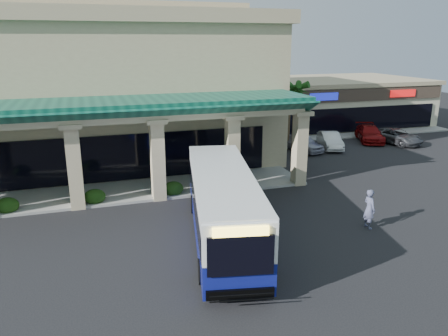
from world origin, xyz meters
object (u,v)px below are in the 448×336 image
object	(u,v)px
transit_bus	(223,207)
car_white	(330,140)
car_silver	(302,143)
car_gray	(395,136)
pedestrian	(369,209)
car_red	(369,134)

from	to	relation	value
transit_bus	car_white	bearing A→B (deg)	56.48
car_silver	car_gray	world-z (taller)	car_silver
car_gray	pedestrian	bearing A→B (deg)	-148.34
car_red	car_gray	xyz separation A→B (m)	(1.63, -1.55, -0.03)
car_white	transit_bus	bearing A→B (deg)	-117.71
car_silver	car_white	size ratio (longest dim) A/B	0.98
pedestrian	car_gray	bearing A→B (deg)	-44.22
car_silver	car_white	xyz separation A→B (m)	(2.68, 0.08, -0.01)
car_red	car_gray	size ratio (longest dim) A/B	1.00
pedestrian	car_white	bearing A→B (deg)	-26.74
transit_bus	car_red	size ratio (longest dim) A/B	2.35
transit_bus	car_red	bearing A→B (deg)	50.57
transit_bus	car_red	distance (m)	24.62
car_silver	car_red	bearing A→B (deg)	-2.40
car_white	car_red	bearing A→B (deg)	32.64
pedestrian	car_red	bearing A→B (deg)	-37.87
car_red	car_gray	bearing A→B (deg)	-20.69
pedestrian	car_silver	world-z (taller)	pedestrian
car_silver	car_white	world-z (taller)	car_silver
pedestrian	car_red	world-z (taller)	pedestrian
pedestrian	car_white	world-z (taller)	pedestrian
transit_bus	car_white	xyz separation A→B (m)	(14.17, 14.15, -0.91)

